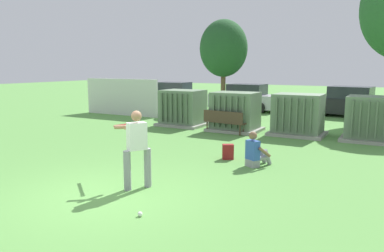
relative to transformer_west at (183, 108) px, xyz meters
The scene contains 15 objects.
ground_plane 9.57m from the transformer_west, 69.39° to the right, with size 96.00×96.00×0.00m, color #5B9947.
fence_panel 5.11m from the transformer_west, 161.99° to the left, with size 4.80×0.12×2.00m, color silver.
transformer_west is the anchor object (origin of this frame).
transformer_mid_west 2.65m from the transformer_west, ahead, with size 2.10×1.70×1.62m.
transformer_mid_east 5.17m from the transformer_west, ahead, with size 2.10×1.70×1.62m.
transformer_east 7.84m from the transformer_west, ahead, with size 2.10×1.70×1.62m.
park_bench 2.70m from the transformer_west, 21.81° to the right, with size 1.84×0.61×0.92m.
batter 8.93m from the transformer_west, 66.39° to the right, with size 1.49×1.08×1.74m.
sports_ball 10.56m from the transformer_west, 64.02° to the right, with size 0.09×0.09×0.09m, color white.
seated_spectator 7.39m from the transformer_west, 44.36° to the right, with size 0.67×0.79×0.96m.
backpack 6.48m from the transformer_west, 48.03° to the right, with size 0.38×0.36×0.44m.
tree_left 6.79m from the transformer_west, 96.78° to the left, with size 2.83×2.83×5.42m.
parked_car_leftmost 8.58m from the transformer_west, 125.06° to the left, with size 4.29×2.11×1.62m.
parked_car_left_of_center 6.90m from the transformer_west, 86.69° to the left, with size 4.25×2.02×1.62m.
parked_car_right_of_center 9.36m from the transformer_west, 48.31° to the left, with size 4.38×2.30×1.62m.
Camera 1 is at (5.17, -5.72, 2.68)m, focal length 35.03 mm.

